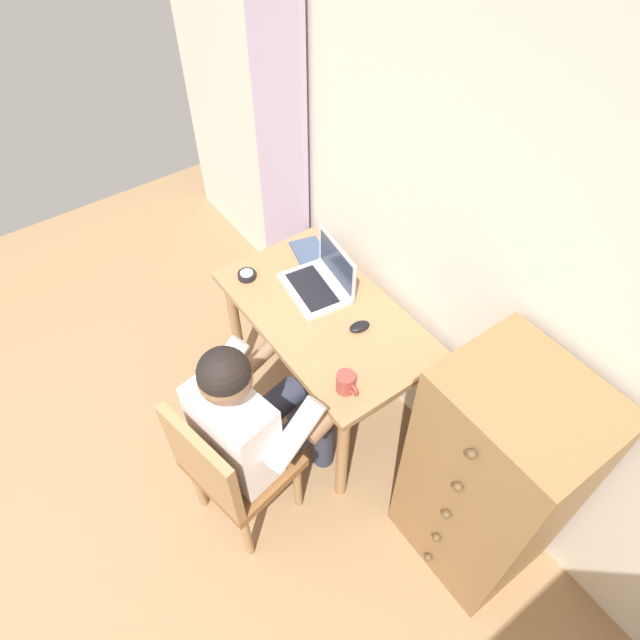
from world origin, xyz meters
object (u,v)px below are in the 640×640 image
at_px(dresser, 491,479).
at_px(laptop, 322,280).
at_px(computer_mouse, 360,327).
at_px(desk_clock, 247,275).
at_px(coffee_mug, 346,383).
at_px(notebook_pad, 309,252).
at_px(chair, 229,467).
at_px(person_seated, 258,417).
at_px(desk, 325,328).

height_order(dresser, laptop, dresser).
bearing_deg(computer_mouse, desk_clock, -149.27).
xyz_separation_m(dresser, coffee_mug, (-0.60, -0.27, 0.19)).
bearing_deg(desk_clock, computer_mouse, 22.48).
bearing_deg(dresser, notebook_pad, 176.28).
xyz_separation_m(chair, coffee_mug, (0.11, 0.53, 0.30)).
bearing_deg(coffee_mug, chair, -101.50).
bearing_deg(notebook_pad, coffee_mug, -10.17).
height_order(chair, person_seated, person_seated).
bearing_deg(desk, notebook_pad, 155.17).
height_order(desk_clock, notebook_pad, desk_clock).
distance_m(computer_mouse, notebook_pad, 0.57).
bearing_deg(desk_clock, person_seated, -27.98).
height_order(dresser, desk_clock, dresser).
distance_m(dresser, computer_mouse, 0.85).
distance_m(desk, notebook_pad, 0.44).
bearing_deg(chair, desk, 112.48).
relative_size(chair, desk_clock, 9.66).
bearing_deg(desk_clock, chair, -37.24).
bearing_deg(person_seated, dresser, 40.15).
distance_m(desk_clock, coffee_mug, 0.82).
relative_size(desk, notebook_pad, 5.18).
relative_size(person_seated, coffee_mug, 9.90).
height_order(chair, coffee_mug, chair).
height_order(dresser, computer_mouse, dresser).
bearing_deg(dresser, laptop, -179.80).
bearing_deg(notebook_pad, laptop, -6.69).
height_order(computer_mouse, coffee_mug, coffee_mug).
distance_m(person_seated, computer_mouse, 0.62).
distance_m(laptop, notebook_pad, 0.26).
relative_size(person_seated, notebook_pad, 5.65).
height_order(laptop, desk_clock, laptop).
xyz_separation_m(person_seated, laptop, (-0.41, 0.62, 0.12)).
relative_size(dresser, person_seated, 1.00).
relative_size(laptop, computer_mouse, 3.71).
relative_size(person_seated, laptop, 3.20).
bearing_deg(chair, coffee_mug, 78.50).
xyz_separation_m(desk, person_seated, (0.27, -0.54, 0.05)).
bearing_deg(laptop, desk_clock, -136.10).
xyz_separation_m(dresser, desk_clock, (-1.42, -0.27, 0.16)).
xyz_separation_m(laptop, coffee_mug, (0.55, -0.27, -0.00)).
relative_size(desk, laptop, 2.93).
xyz_separation_m(desk, chair, (0.30, -0.72, -0.14)).
relative_size(chair, laptop, 2.34).
xyz_separation_m(laptop, notebook_pad, (-0.24, 0.09, -0.05)).
height_order(chair, notebook_pad, chair).
distance_m(dresser, chair, 1.08).
distance_m(person_seated, notebook_pad, 0.97).
relative_size(chair, coffee_mug, 7.25).
distance_m(laptop, coffee_mug, 0.61).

